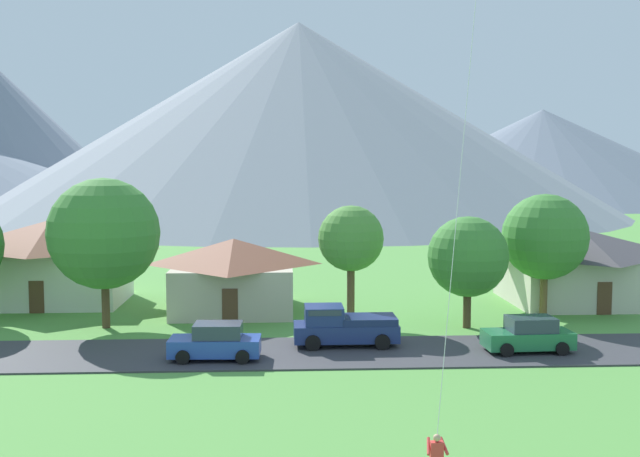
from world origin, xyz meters
name	(u,v)px	position (x,y,z in m)	size (l,w,h in m)	color
road_strip	(326,352)	(0.00, 27.75, 0.04)	(160.00, 6.13, 0.08)	#38383D
mountain_east_ridge	(542,155)	(59.83, 169.87, 10.90)	(90.36, 90.36, 21.81)	slate
mountain_far_east_ridge	(299,118)	(1.11, 130.60, 17.20)	(114.33, 114.33, 34.40)	#8E939E
house_leftmost	(52,260)	(-17.08, 41.70, 2.84)	(9.92, 7.18, 5.49)	silver
house_left_center	(579,265)	(17.39, 40.16, 2.52)	(9.80, 8.60, 4.87)	beige
house_right_center	(234,273)	(-5.08, 38.61, 2.33)	(7.81, 7.99, 4.51)	beige
tree_near_left	(468,257)	(8.20, 33.01, 3.99)	(4.47, 4.47, 6.24)	#4C3823
tree_left_of_center	(351,239)	(1.83, 34.54, 4.86)	(3.75, 3.75, 6.77)	brown
tree_right_of_center	(104,234)	(-11.91, 34.01, 5.28)	(6.15, 6.15, 8.36)	#4C3823
tree_near_right	(545,237)	(13.46, 35.68, 4.81)	(5.07, 5.07, 7.36)	brown
parked_car_blue_mid_west	(216,342)	(-5.18, 26.65, 0.87)	(4.26, 2.19, 1.68)	#2847A8
parked_car_green_mid_east	(528,335)	(9.80, 27.33, 0.87)	(4.28, 2.23, 1.68)	#237042
pickup_truck_navy_west_side	(343,326)	(0.94, 29.01, 1.06)	(5.21, 2.34, 1.99)	navy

